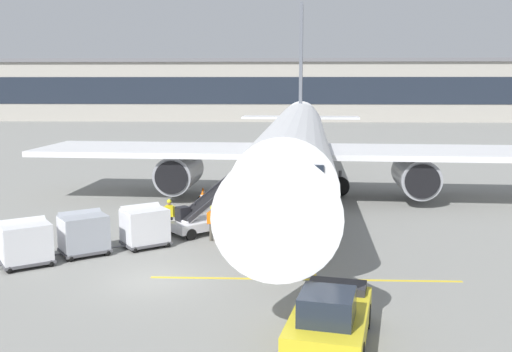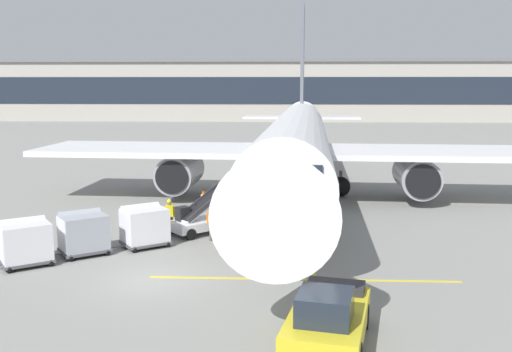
{
  "view_description": "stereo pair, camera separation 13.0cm",
  "coord_description": "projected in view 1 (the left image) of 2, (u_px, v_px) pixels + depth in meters",
  "views": [
    {
      "loc": [
        4.77,
        -20.92,
        7.46
      ],
      "look_at": [
        3.61,
        7.17,
        2.92
      ],
      "focal_mm": 40.25,
      "sensor_mm": 36.0,
      "label": 1
    },
    {
      "loc": [
        4.89,
        -20.91,
        7.46
      ],
      "look_at": [
        3.61,
        7.17,
        2.92
      ],
      "focal_mm": 40.25,
      "sensor_mm": 36.0,
      "label": 2
    }
  ],
  "objects": [
    {
      "name": "ground_plane",
      "position": [
        155.0,
        280.0,
        22.01
      ],
      "size": [
        600.0,
        600.0,
        0.0
      ],
      "primitive_type": "plane",
      "color": "gray"
    },
    {
      "name": "parked_airplane",
      "position": [
        296.0,
        143.0,
        37.21
      ],
      "size": [
        34.07,
        44.23,
        14.66
      ],
      "color": "white",
      "rests_on": "ground"
    },
    {
      "name": "belt_loader",
      "position": [
        206.0,
        214.0,
        28.97
      ],
      "size": [
        4.63,
        4.3,
        3.48
      ],
      "color": "silver",
      "rests_on": "ground"
    },
    {
      "name": "baggage_cart_lead",
      "position": [
        144.0,
        225.0,
        26.42
      ],
      "size": [
        2.69,
        2.46,
        1.91
      ],
      "color": "#515156",
      "rests_on": "ground"
    },
    {
      "name": "baggage_cart_second",
      "position": [
        83.0,
        233.0,
        25.16
      ],
      "size": [
        2.69,
        2.46,
        1.91
      ],
      "color": "#515156",
      "rests_on": "ground"
    },
    {
      "name": "baggage_cart_third",
      "position": [
        25.0,
        242.0,
        23.65
      ],
      "size": [
        2.69,
        2.46,
        1.91
      ],
      "color": "#515156",
      "rests_on": "ground"
    },
    {
      "name": "pushback_tug",
      "position": [
        330.0,
        317.0,
        16.45
      ],
      "size": [
        2.98,
        4.75,
        1.83
      ],
      "color": "gold",
      "rests_on": "ground"
    },
    {
      "name": "ground_crew_by_loader",
      "position": [
        213.0,
        221.0,
        27.36
      ],
      "size": [
        0.57,
        0.3,
        1.74
      ],
      "color": "#514C42",
      "rests_on": "ground"
    },
    {
      "name": "ground_crew_by_carts",
      "position": [
        169.0,
        214.0,
        28.77
      ],
      "size": [
        0.56,
        0.31,
        1.74
      ],
      "color": "black",
      "rests_on": "ground"
    },
    {
      "name": "ground_crew_marshaller",
      "position": [
        160.0,
        224.0,
        26.61
      ],
      "size": [
        0.53,
        0.37,
        1.74
      ],
      "color": "#514C42",
      "rests_on": "ground"
    },
    {
      "name": "ground_crew_wingwalker",
      "position": [
        140.0,
        222.0,
        27.16
      ],
      "size": [
        0.56,
        0.31,
        1.74
      ],
      "color": "#333847",
      "rests_on": "ground"
    },
    {
      "name": "safety_cone_engine_keepout",
      "position": [
        203.0,
        196.0,
        36.35
      ],
      "size": [
        0.7,
        0.7,
        0.79
      ],
      "color": "black",
      "rests_on": "ground"
    },
    {
      "name": "safety_cone_wingtip",
      "position": [
        203.0,
        193.0,
        37.7
      ],
      "size": [
        0.65,
        0.65,
        0.74
      ],
      "color": "black",
      "rests_on": "ground"
    },
    {
      "name": "apron_guidance_line_lead_in",
      "position": [
        301.0,
        200.0,
        37.0
      ],
      "size": [
        0.2,
        110.0,
        0.01
      ],
      "color": "yellow",
      "rests_on": "ground"
    },
    {
      "name": "apron_guidance_line_stop_bar",
      "position": [
        305.0,
        279.0,
        22.09
      ],
      "size": [
        12.0,
        0.2,
        0.01
      ],
      "color": "yellow",
      "rests_on": "ground"
    },
    {
      "name": "terminal_building",
      "position": [
        234.0,
        90.0,
        121.4
      ],
      "size": [
        135.32,
        19.06,
        12.35
      ],
      "color": "#A8A399",
      "rests_on": "ground"
    }
  ]
}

